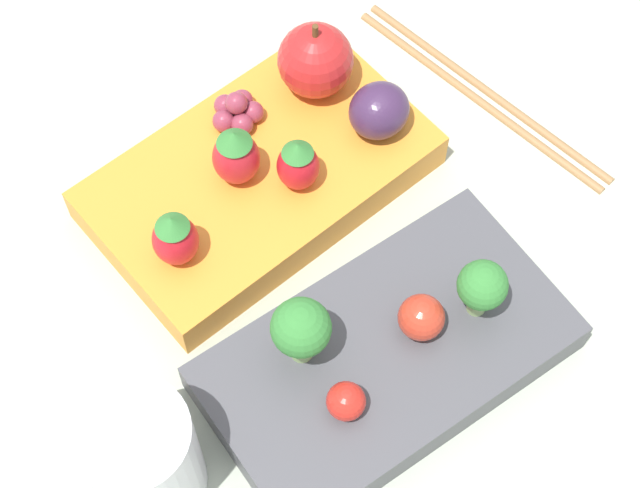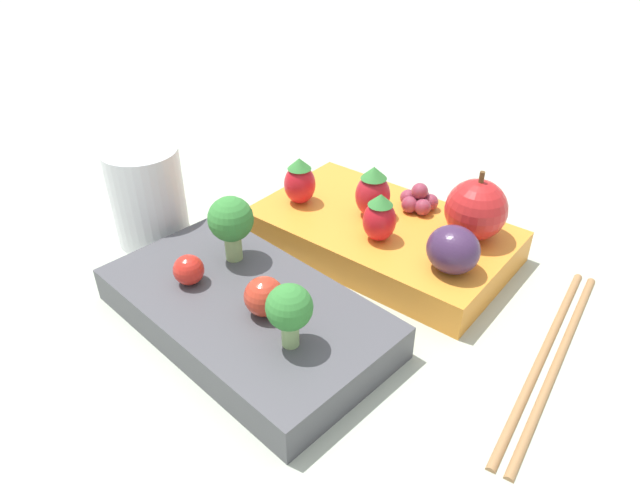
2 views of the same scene
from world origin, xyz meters
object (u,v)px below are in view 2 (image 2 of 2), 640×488
(cherry_tomato_0, at_px, (264,296))
(drinking_cup, at_px, (148,196))
(chopsticks_pair, at_px, (551,356))
(plum, at_px, (453,250))
(broccoli_floret_0, at_px, (231,221))
(apple, at_px, (476,210))
(strawberry_1, at_px, (300,181))
(broccoli_floret_1, at_px, (289,309))
(bento_box_fruit, at_px, (382,235))
(strawberry_0, at_px, (380,218))
(strawberry_2, at_px, (373,192))
(grape_cluster, at_px, (419,200))
(bento_box_savoury, at_px, (245,312))
(cherry_tomato_1, at_px, (189,270))

(cherry_tomato_0, distance_m, drinking_cup, 0.17)
(cherry_tomato_0, xyz_separation_m, chopsticks_pair, (-0.15, -0.11, -0.04))
(plum, bearing_deg, broccoli_floret_0, 35.18)
(apple, relative_size, strawberry_1, 1.35)
(broccoli_floret_1, distance_m, chopsticks_pair, 0.18)
(apple, height_order, drinking_cup, same)
(bento_box_fruit, xyz_separation_m, strawberry_0, (-0.01, 0.02, 0.03))
(cherry_tomato_0, height_order, strawberry_2, strawberry_2)
(cherry_tomato_0, xyz_separation_m, strawberry_0, (-0.00, -0.12, 0.01))
(strawberry_2, distance_m, grape_cluster, 0.04)
(cherry_tomato_0, relative_size, strawberry_1, 0.64)
(strawberry_0, xyz_separation_m, plum, (-0.06, -0.00, -0.00))
(strawberry_1, height_order, chopsticks_pair, strawberry_1)
(bento_box_savoury, height_order, strawberry_2, strawberry_2)
(strawberry_1, distance_m, drinking_cup, 0.13)
(cherry_tomato_0, distance_m, strawberry_1, 0.15)
(strawberry_1, bearing_deg, plum, 179.38)
(broccoli_floret_1, relative_size, strawberry_1, 1.05)
(bento_box_savoury, bearing_deg, grape_cluster, -98.07)
(bento_box_savoury, relative_size, broccoli_floret_1, 4.85)
(grape_cluster, bearing_deg, cherry_tomato_1, 71.01)
(bento_box_fruit, xyz_separation_m, apple, (-0.07, -0.03, 0.04))
(apple, relative_size, strawberry_2, 1.27)
(bento_box_fruit, relative_size, cherry_tomato_1, 9.75)
(bento_box_savoury, relative_size, broccoli_floret_0, 4.17)
(broccoli_floret_0, height_order, strawberry_2, broccoli_floret_0)
(strawberry_0, bearing_deg, bento_box_fruit, -62.77)
(bento_box_savoury, bearing_deg, strawberry_0, -103.04)
(bento_box_savoury, bearing_deg, strawberry_2, -90.42)
(grape_cluster, bearing_deg, strawberry_2, 54.31)
(strawberry_2, bearing_deg, bento_box_savoury, 89.58)
(broccoli_floret_1, distance_m, cherry_tomato_1, 0.10)
(strawberry_1, bearing_deg, bento_box_savoury, 115.97)
(bento_box_fruit, height_order, apple, apple)
(broccoli_floret_0, height_order, apple, apple)
(bento_box_savoury, height_order, broccoli_floret_0, broccoli_floret_0)
(strawberry_2, height_order, plum, strawberry_2)
(bento_box_fruit, bearing_deg, plum, 163.20)
(grape_cluster, height_order, chopsticks_pair, grape_cluster)
(broccoli_floret_0, xyz_separation_m, cherry_tomato_0, (-0.06, 0.03, -0.02))
(bento_box_fruit, xyz_separation_m, cherry_tomato_0, (-0.01, 0.15, 0.03))
(strawberry_1, bearing_deg, grape_cluster, -145.77)
(bento_box_savoury, distance_m, strawberry_0, 0.13)
(broccoli_floret_0, xyz_separation_m, chopsticks_pair, (-0.22, -0.08, -0.06))
(bento_box_savoury, bearing_deg, cherry_tomato_1, 18.17)
(broccoli_floret_0, xyz_separation_m, cherry_tomato_1, (0.00, 0.04, -0.02))
(broccoli_floret_1, relative_size, apple, 0.78)
(cherry_tomato_1, height_order, chopsticks_pair, cherry_tomato_1)
(cherry_tomato_0, bearing_deg, apple, -108.77)
(cherry_tomato_0, height_order, grape_cluster, cherry_tomato_0)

